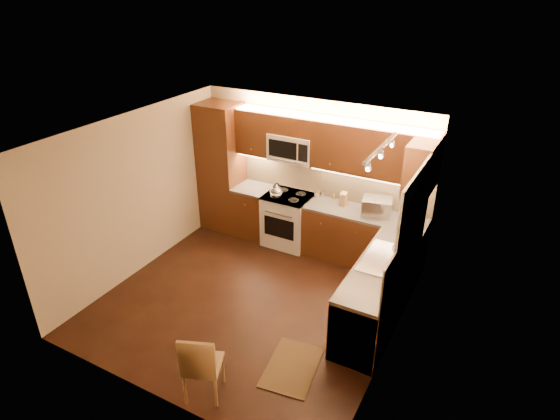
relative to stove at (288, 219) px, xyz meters
The scene contains 37 objects.
floor 1.76m from the stove, 79.85° to the right, with size 4.00×4.00×0.01m, color black.
ceiling 2.66m from the stove, 79.85° to the right, with size 4.00×4.00×0.01m, color beige.
wall_back 0.91m from the stove, 47.29° to the left, with size 4.00×0.01×2.50m, color #C0AE8C.
wall_front 3.77m from the stove, 85.33° to the right, with size 4.00×0.01×2.50m, color #C0AE8C.
wall_left 2.51m from the stove, 135.42° to the right, with size 0.01×4.00×2.50m, color #C0AE8C.
wall_right 2.95m from the stove, 36.06° to the right, with size 0.01×4.00×2.50m, color #C0AE8C.
pantry 1.52m from the stove, behind, with size 0.70×0.60×2.30m, color #43260E.
base_cab_back_left 0.69m from the stove, behind, with size 0.62×0.60×0.86m, color #43260E.
counter_back_left 0.81m from the stove, behind, with size 0.62×0.60×0.04m, color #373532.
base_cab_back_right 1.34m from the stove, ahead, with size 1.92×0.60×0.86m, color #43260E.
counter_back_right 1.40m from the stove, ahead, with size 1.92×0.60×0.04m, color #373532.
base_cab_right 2.37m from the stove, 32.52° to the right, with size 0.60×2.00×0.86m, color #43260E.
counter_right 2.41m from the stove, 32.52° to the right, with size 0.60×2.00×0.04m, color #373532.
dishwasher 2.81m from the stove, 44.64° to the right, with size 0.58×0.60×0.84m, color silver.
backsplash_back 1.03m from the stove, 25.86° to the left, with size 3.30×0.02×0.60m, color tan.
backsplash_right 2.72m from the stove, 29.11° to the right, with size 0.02×2.00×0.60m, color tan.
upper_cab_back_left 1.58m from the stove, 167.74° to the left, with size 0.62×0.35×0.75m, color #43260E.
upper_cab_back_right 1.95m from the stove, ahead, with size 1.92×0.35×0.75m, color #43260E.
upper_cab_bridge 1.64m from the stove, 90.00° to the left, with size 0.76×0.35×0.31m, color #43260E.
upper_cab_right_corner 2.57m from the stove, ahead, with size 0.35×0.50×0.75m, color #43260E.
stove is the anchor object (origin of this frame).
microwave 1.27m from the stove, 90.00° to the left, with size 0.76×0.38×0.44m, color silver, non-canonical shape.
window_frame 2.79m from the stove, 26.21° to the right, with size 0.03×1.44×1.24m, color silver.
window_blinds 2.77m from the stove, 26.41° to the right, with size 0.02×1.36×1.16m, color silver.
sink 2.35m from the stove, 29.36° to the right, with size 0.52×0.86×0.15m, color silver, non-canonical shape.
faucet 2.52m from the stove, 27.30° to the right, with size 0.20×0.04×0.30m, color silver, non-canonical shape.
track_light_bar 3.01m from the stove, 34.57° to the right, with size 0.04×1.20×0.03m, color silver.
kettle 0.62m from the stove, 140.09° to the right, with size 0.21×0.21×0.24m, color silver, non-canonical shape.
toaster_oven 1.61m from the stove, ahead, with size 0.44×0.33×0.27m, color silver.
knife_block 1.08m from the stove, ahead, with size 0.10×0.15×0.21m, color #9A6D45.
spice_jar_a 0.67m from the stove, 19.87° to the left, with size 0.05×0.05×0.09m, color silver.
spice_jar_b 0.70m from the stove, 28.97° to the left, with size 0.04×0.04×0.10m, color olive.
spice_jar_c 0.76m from the stove, 27.29° to the left, with size 0.05×0.05×0.10m, color silver.
spice_jar_d 0.90m from the stove, 20.43° to the left, with size 0.04×0.04×0.09m, color olive.
soap_bottle 2.31m from the stove, 18.38° to the right, with size 0.09×0.09×0.20m, color #B3B3B7.
rug 2.97m from the stove, 61.47° to the right, with size 0.58×0.87×0.01m, color black.
dining_chair 3.45m from the stove, 78.15° to the right, with size 0.40×0.40×0.90m, color #9A6D45, non-canonical shape.
Camera 1 is at (2.95, -4.64, 4.24)m, focal length 30.03 mm.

